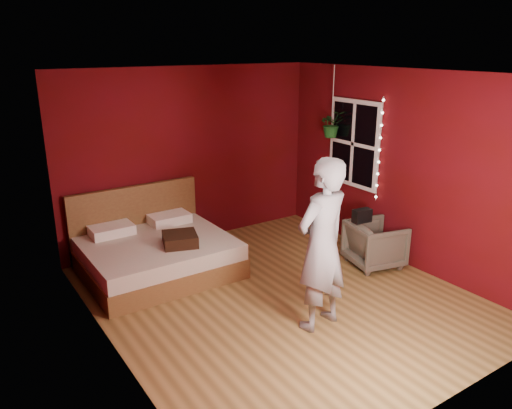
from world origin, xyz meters
TOP-DOWN VIEW (x-y plane):
  - floor at (0.00, 0.00)m, footprint 4.50×4.50m
  - room_walls at (0.00, 0.00)m, footprint 4.04×4.54m
  - window at (1.97, 0.90)m, footprint 0.05×0.97m
  - fairy_lights at (1.94, 0.37)m, footprint 0.04×0.04m
  - bed at (-0.95, 1.50)m, footprint 1.85×1.57m
  - person at (-0.02, -0.72)m, footprint 0.74×0.54m
  - armchair at (1.60, 0.02)m, footprint 0.81×0.79m
  - handbag at (1.45, 0.15)m, footprint 0.26×0.15m
  - throw_pillow at (-0.76, 1.12)m, footprint 0.53×0.53m
  - hanging_plant at (1.84, 1.25)m, footprint 0.44×0.41m

SIDE VIEW (x-z plane):
  - floor at x=0.00m, z-range 0.00..0.00m
  - bed at x=-0.95m, z-range -0.24..0.77m
  - armchair at x=1.60m, z-range 0.00..0.62m
  - throw_pillow at x=-0.76m, z-range 0.46..0.61m
  - handbag at x=1.45m, z-range 0.62..0.80m
  - person at x=-0.02m, z-range 0.00..1.85m
  - fairy_lights at x=1.94m, z-range 0.77..2.22m
  - window at x=1.97m, z-range 0.87..2.14m
  - room_walls at x=0.00m, z-range 0.37..2.99m
  - hanging_plant at x=1.84m, z-range 1.23..2.28m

